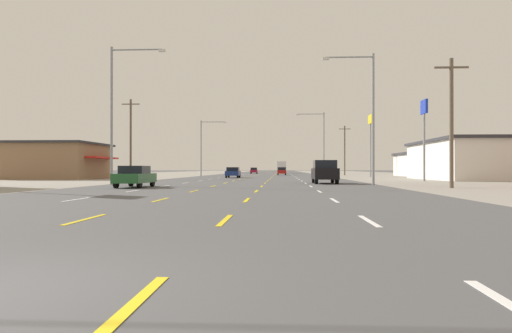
% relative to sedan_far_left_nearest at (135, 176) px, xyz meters
% --- Properties ---
extents(ground_plane, '(572.00, 572.00, 0.00)m').
position_rel_sedan_far_left_nearest_xyz_m(ground_plane, '(6.77, 38.72, -0.76)').
color(ground_plane, '#4C4C4F').
extents(lot_apron_left, '(28.00, 440.00, 0.01)m').
position_rel_sedan_far_left_nearest_xyz_m(lot_apron_left, '(-17.98, 38.72, -0.75)').
color(lot_apron_left, gray).
rests_on(lot_apron_left, ground).
extents(lot_apron_right, '(28.00, 440.00, 0.01)m').
position_rel_sedan_far_left_nearest_xyz_m(lot_apron_right, '(31.52, 38.72, -0.75)').
color(lot_apron_right, gray).
rests_on(lot_apron_right, ground).
extents(lane_markings, '(10.64, 227.60, 0.01)m').
position_rel_sedan_far_left_nearest_xyz_m(lane_markings, '(6.77, 77.22, -0.75)').
color(lane_markings, white).
rests_on(lane_markings, ground).
extents(sedan_far_left_nearest, '(1.80, 4.50, 1.46)m').
position_rel_sedan_far_left_nearest_xyz_m(sedan_far_left_nearest, '(0.00, 0.00, 0.00)').
color(sedan_far_left_nearest, '#235B2D').
rests_on(sedan_far_left_nearest, ground).
extents(suv_far_right_near, '(1.98, 4.90, 1.98)m').
position_rel_sedan_far_left_nearest_xyz_m(suv_far_right_near, '(13.62, 9.11, 0.27)').
color(suv_far_right_near, black).
rests_on(suv_far_right_near, ground).
extents(sedan_inner_left_mid, '(1.80, 4.50, 1.46)m').
position_rel_sedan_far_left_nearest_xyz_m(sedan_inner_left_mid, '(3.28, 33.93, 0.00)').
color(sedan_inner_left_mid, navy).
rests_on(sedan_inner_left_mid, ground).
extents(hatchback_inner_right_midfar, '(1.72, 3.90, 1.54)m').
position_rel_sedan_far_left_nearest_xyz_m(hatchback_inner_right_midfar, '(10.04, 61.96, 0.03)').
color(hatchback_inner_right_midfar, red).
rests_on(hatchback_inner_right_midfar, ground).
extents(hatchback_inner_left_far, '(1.72, 3.90, 1.54)m').
position_rel_sedan_far_left_nearest_xyz_m(hatchback_inner_left_far, '(3.05, 89.04, 0.03)').
color(hatchback_inner_left_far, maroon).
rests_on(hatchback_inner_left_far, ground).
extents(box_truck_inner_right_farther, '(2.40, 7.20, 3.23)m').
position_rel_sedan_far_left_nearest_xyz_m(box_truck_inner_right_farther, '(10.07, 100.77, 1.08)').
color(box_truck_inner_right_farther, '#B28C33').
rests_on(box_truck_inner_right_farther, ground).
extents(storefront_left_row_1, '(12.69, 11.69, 4.49)m').
position_rel_sedan_far_left_nearest_xyz_m(storefront_left_row_1, '(-18.47, 26.50, 1.50)').
color(storefront_left_row_1, '#8C6B4C').
rests_on(storefront_left_row_1, ground).
extents(storefront_right_row_1, '(13.04, 18.51, 4.64)m').
position_rel_sedan_far_left_nearest_xyz_m(storefront_right_row_1, '(33.30, 25.40, 1.58)').
color(storefront_right_row_1, silver).
rests_on(storefront_right_row_1, ground).
extents(storefront_right_row_2, '(8.91, 14.07, 4.02)m').
position_rel_sedan_far_left_nearest_xyz_m(storefront_right_row_2, '(34.75, 50.76, 1.27)').
color(storefront_right_row_2, silver).
rests_on(storefront_right_row_2, ground).
extents(pole_sign_right_row_1, '(0.24, 1.78, 8.21)m').
position_rel_sedan_far_left_nearest_xyz_m(pole_sign_right_row_1, '(24.33, 17.12, 5.30)').
color(pole_sign_right_row_1, gray).
rests_on(pole_sign_right_row_1, ground).
extents(pole_sign_right_row_2, '(0.24, 2.79, 9.27)m').
position_rel_sedan_far_left_nearest_xyz_m(pole_sign_right_row_2, '(23.21, 40.01, 6.43)').
color(pole_sign_right_row_2, gray).
rests_on(pole_sign_right_row_2, ground).
extents(streetlight_left_row_0, '(4.37, 0.26, 10.83)m').
position_rel_sedan_far_left_nearest_xyz_m(streetlight_left_row_0, '(-2.97, 4.89, 5.48)').
color(streetlight_left_row_0, gray).
rests_on(streetlight_left_row_0, ground).
extents(streetlight_right_row_0, '(3.96, 0.26, 10.05)m').
position_rel_sedan_far_left_nearest_xyz_m(streetlight_right_row_0, '(16.54, 4.89, 5.02)').
color(streetlight_right_row_0, gray).
rests_on(streetlight_right_row_0, ground).
extents(streetlight_left_row_1, '(4.31, 0.26, 9.27)m').
position_rel_sedan_far_left_nearest_xyz_m(streetlight_left_row_1, '(-2.92, 46.95, 4.66)').
color(streetlight_left_row_1, gray).
rests_on(streetlight_left_row_1, ground).
extents(streetlight_right_row_1, '(4.62, 0.26, 10.49)m').
position_rel_sedan_far_left_nearest_xyz_m(streetlight_right_row_1, '(16.46, 46.95, 5.33)').
color(streetlight_right_row_1, gray).
rests_on(streetlight_right_row_1, ground).
extents(utility_pole_right_row_0, '(2.20, 0.26, 8.48)m').
position_rel_sedan_far_left_nearest_xyz_m(utility_pole_right_row_0, '(21.01, -0.14, 3.68)').
color(utility_pole_right_row_0, brown).
rests_on(utility_pole_right_row_0, ground).
extents(utility_pole_left_row_1, '(2.20, 0.26, 9.84)m').
position_rel_sedan_far_left_nearest_xyz_m(utility_pole_left_row_1, '(-8.64, 26.20, 4.36)').
color(utility_pole_left_row_1, brown).
rests_on(utility_pole_left_row_1, ground).
extents(utility_pole_right_row_2, '(2.20, 0.26, 9.43)m').
position_rel_sedan_far_left_nearest_xyz_m(utility_pole_right_row_2, '(22.01, 59.93, 4.15)').
color(utility_pole_right_row_2, brown).
rests_on(utility_pole_right_row_2, ground).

